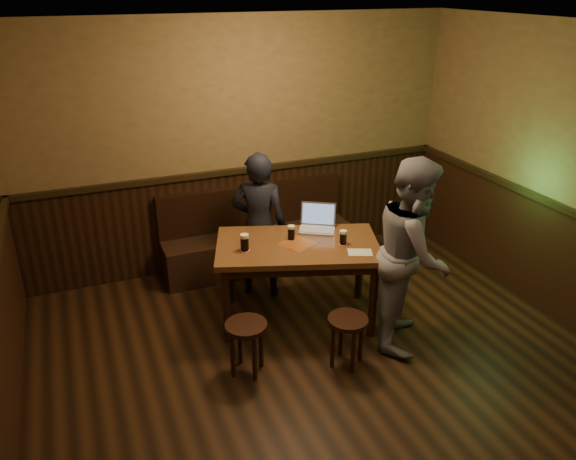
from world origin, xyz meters
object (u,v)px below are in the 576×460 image
Objects in this scene: stool_right at (348,328)px; pint_right at (343,237)px; bench at (257,242)px; laptop at (317,223)px; pint_left at (245,242)px; person_grey at (413,253)px; pub_table at (298,254)px; person_suit at (259,226)px; stool_left at (246,334)px; pint_mid at (291,233)px.

pint_right is (0.28, 0.68, 0.51)m from stool_right.
laptop is at bearing -71.55° from bench.
stool_right is at bearing -86.92° from bench.
pint_left is 0.93m from pint_right.
person_grey is (0.82, -1.90, 0.57)m from bench.
pint_right reaches higher than stool_right.
laptop is (-0.07, 0.42, -0.01)m from pint_right.
pub_table is 3.90× the size of laptop.
pub_table is 1.11× the size of person_suit.
person_suit reaches higher than stool_right.
stool_left is 1.09× the size of laptop.
person_grey is at bearing 12.71° from stool_right.
person_grey is at bearing -21.23° from pub_table.
pint_right is at bearing -49.70° from laptop.
pub_table is at bearing 87.36° from person_grey.
pint_mid is (-0.02, 0.11, 0.18)m from pub_table.
pint_left reaches higher than pub_table.
laptop reaches higher than pint_left.
pub_table is at bearing 156.03° from pint_right.
bench is at bearing 88.85° from pint_mid.
pint_mid is at bearing -91.15° from bench.
pint_mid reaches higher than bench.
pint_mid is 0.55m from person_suit.
bench is at bearing 60.72° from person_grey.
stool_left is at bearing -111.69° from bench.
person_grey is at bearing -43.18° from pint_mid.
person_grey is (1.55, -0.07, 0.50)m from stool_left.
stool_right is at bearing -63.96° from pub_table.
bench is 4.67× the size of stool_right.
pint_right is (0.39, -1.38, 0.58)m from bench.
person_suit is (-0.15, 0.51, -0.11)m from pint_mid.
stool_right is (0.84, -0.23, -0.01)m from stool_left.
stool_right is at bearing -82.10° from pint_mid.
person_grey is (1.00, -1.31, 0.10)m from person_suit.
pint_right is at bearing 21.82° from stool_left.
pint_left is at bearing -166.50° from pub_table.
pint_mid is at bearing -126.50° from laptop.
stool_right is 1.23m from laptop.
pint_right is (0.39, -0.17, 0.18)m from pub_table.
pub_table is 1.01m from stool_left.
stool_left is 1.63m from person_grey.
laptop reaches higher than pub_table.
pub_table is 10.49× the size of pint_left.
pub_table reaches higher than stool_right.
person_suit is at bearing 74.44° from person_grey.
pint_left is at bearing 98.40° from person_grey.
stool_left is at bearing 92.76° from person_suit.
laptop is (0.32, 0.25, 0.17)m from pub_table.
laptop is at bearing 39.75° from stool_left.
person_suit is at bearing 125.22° from pint_right.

